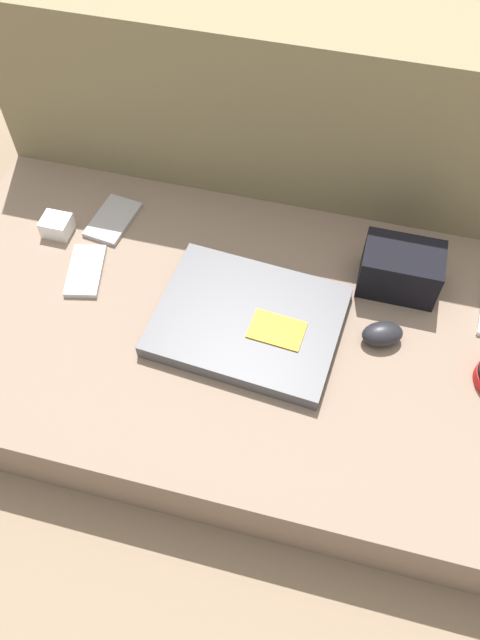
% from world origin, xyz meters
% --- Properties ---
extents(ground_plane, '(8.00, 8.00, 0.00)m').
position_xyz_m(ground_plane, '(0.00, 0.00, 0.00)').
color(ground_plane, '#7A6651').
extents(couch_seat, '(1.12, 0.61, 0.13)m').
position_xyz_m(couch_seat, '(0.00, 0.00, 0.06)').
color(couch_seat, '#7A6656').
rests_on(couch_seat, ground_plane).
extents(couch_backrest, '(1.12, 0.20, 0.47)m').
position_xyz_m(couch_backrest, '(0.00, 0.40, 0.23)').
color(couch_backrest, '#756B4C').
rests_on(couch_backrest, ground_plane).
extents(laptop, '(0.33, 0.26, 0.03)m').
position_xyz_m(laptop, '(0.01, 0.01, 0.14)').
color(laptop, '#47474C').
rests_on(laptop, couch_seat).
extents(computer_mouse, '(0.08, 0.07, 0.04)m').
position_xyz_m(computer_mouse, '(0.24, 0.03, 0.15)').
color(computer_mouse, black).
rests_on(computer_mouse, couch_seat).
extents(phone_black, '(0.08, 0.13, 0.01)m').
position_xyz_m(phone_black, '(-0.30, 0.05, 0.13)').
color(phone_black, '#B7B7BC').
rests_on(phone_black, couch_seat).
extents(phone_small, '(0.08, 0.12, 0.01)m').
position_xyz_m(phone_small, '(-0.30, 0.18, 0.13)').
color(phone_small, '#99999E').
rests_on(phone_small, couch_seat).
extents(camera_pouch, '(0.14, 0.09, 0.09)m').
position_xyz_m(camera_pouch, '(0.25, 0.16, 0.17)').
color(camera_pouch, black).
rests_on(camera_pouch, couch_seat).
extents(charger_brick, '(0.05, 0.05, 0.03)m').
position_xyz_m(charger_brick, '(-0.39, 0.13, 0.14)').
color(charger_brick, silver).
rests_on(charger_brick, couch_seat).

